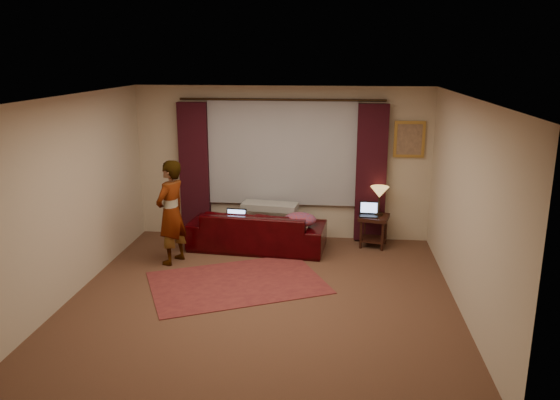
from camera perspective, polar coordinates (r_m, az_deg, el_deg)
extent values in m
cube|color=brown|center=(7.33, -1.77, -10.02)|extent=(5.00, 5.00, 0.01)
cube|color=silver|center=(6.67, -1.95, 10.74)|extent=(5.00, 5.00, 0.02)
cube|color=beige|center=(9.31, 0.21, 3.85)|extent=(5.00, 0.02, 2.60)
cube|color=beige|center=(4.55, -6.13, -8.25)|extent=(5.00, 0.02, 2.60)
cube|color=beige|center=(7.63, -20.81, 0.39)|extent=(0.02, 5.00, 2.60)
cube|color=beige|center=(7.01, 18.84, -0.66)|extent=(0.02, 5.00, 2.60)
cube|color=#9A9BA1|center=(9.21, 0.18, 5.00)|extent=(2.50, 0.05, 1.80)
cube|color=black|center=(9.49, -8.92, 3.14)|extent=(0.50, 0.14, 2.30)
cube|color=black|center=(9.20, 9.49, 2.75)|extent=(0.50, 0.14, 2.30)
cylinder|color=black|center=(9.05, 0.15, 10.44)|extent=(0.04, 0.04, 3.40)
cube|color=#B1863B|center=(9.23, 13.36, 6.19)|extent=(0.50, 0.04, 0.60)
imported|color=black|center=(8.89, -2.41, -2.38)|extent=(2.28, 1.14, 0.89)
cube|color=gray|center=(8.98, -1.07, 0.83)|extent=(0.95, 0.49, 0.11)
ellipsoid|color=#78344E|center=(8.64, 2.10, -2.12)|extent=(0.64, 0.57, 0.22)
cube|color=maroon|center=(7.73, -4.50, -8.60)|extent=(2.78, 2.40, 0.01)
cube|color=black|center=(9.18, 9.74, -3.21)|extent=(0.55, 0.55, 0.53)
imported|color=gray|center=(8.35, -11.31, -1.29)|extent=(0.60, 0.60, 1.59)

